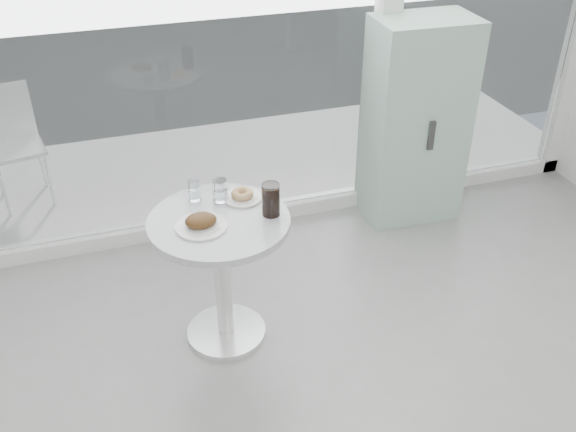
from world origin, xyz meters
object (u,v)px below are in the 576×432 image
object	(u,v)px
plate_donut	(243,196)
cola_glass	(271,200)
patio_chair	(13,138)
water_tumbler_a	(194,192)
main_table	(221,254)
mint_cabinet	(415,122)
water_tumbler_b	(220,192)
plate_fritter	(202,222)

from	to	relation	value
plate_donut	cola_glass	world-z (taller)	cola_glass
patio_chair	water_tumbler_a	world-z (taller)	patio_chair
patio_chair	main_table	bearing A→B (deg)	-70.69
plate_donut	cola_glass	distance (m)	0.22
main_table	cola_glass	xyz separation A→B (m)	(0.26, -0.04, 0.30)
mint_cabinet	cola_glass	xyz separation A→B (m)	(-1.30, -0.92, 0.15)
main_table	water_tumbler_a	xyz separation A→B (m)	(-0.08, 0.22, 0.27)
water_tumbler_b	mint_cabinet	bearing A→B (deg)	25.33
water_tumbler_b	patio_chair	bearing A→B (deg)	123.67
water_tumbler_a	patio_chair	bearing A→B (deg)	121.46
main_table	water_tumbler_b	xyz separation A→B (m)	(0.05, 0.16, 0.28)
plate_fritter	cola_glass	xyz separation A→B (m)	(0.36, 0.01, 0.06)
plate_fritter	cola_glass	world-z (taller)	cola_glass
plate_donut	water_tumbler_b	bearing A→B (deg)	172.99
mint_cabinet	water_tumbler_b	xyz separation A→B (m)	(-1.51, -0.71, 0.12)
patio_chair	plate_donut	world-z (taller)	patio_chair
plate_fritter	patio_chair	bearing A→B (deg)	117.38
mint_cabinet	plate_donut	xyz separation A→B (m)	(-1.40, -0.73, 0.09)
mint_cabinet	patio_chair	bearing A→B (deg)	161.93
mint_cabinet	plate_donut	world-z (taller)	mint_cabinet
main_table	cola_glass	world-z (taller)	cola_glass
water_tumbler_b	water_tumbler_a	bearing A→B (deg)	156.35
main_table	patio_chair	size ratio (longest dim) A/B	0.91
main_table	water_tumbler_a	world-z (taller)	water_tumbler_a
plate_fritter	water_tumbler_a	xyz separation A→B (m)	(0.02, 0.27, 0.02)
main_table	water_tumbler_b	size ratio (longest dim) A/B	6.13
main_table	cola_glass	bearing A→B (deg)	-8.47
mint_cabinet	plate_donut	distance (m)	1.58
mint_cabinet	patio_chair	world-z (taller)	mint_cabinet
plate_donut	main_table	bearing A→B (deg)	-137.26
plate_donut	water_tumbler_a	xyz separation A→B (m)	(-0.24, 0.07, 0.03)
water_tumbler_a	water_tumbler_b	world-z (taller)	water_tumbler_b
plate_fritter	water_tumbler_b	size ratio (longest dim) A/B	2.05
water_tumbler_b	cola_glass	size ratio (longest dim) A/B	0.72
main_table	cola_glass	distance (m)	0.40
plate_donut	cola_glass	size ratio (longest dim) A/B	1.17
main_table	plate_donut	bearing A→B (deg)	42.74
water_tumbler_b	cola_glass	xyz separation A→B (m)	(0.21, -0.20, 0.03)
patio_chair	water_tumbler_b	size ratio (longest dim) A/B	6.71
patio_chair	plate_fritter	bearing A→B (deg)	-73.46
mint_cabinet	water_tumbler_b	distance (m)	1.68
plate_fritter	plate_donut	xyz separation A→B (m)	(0.26, 0.20, -0.01)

